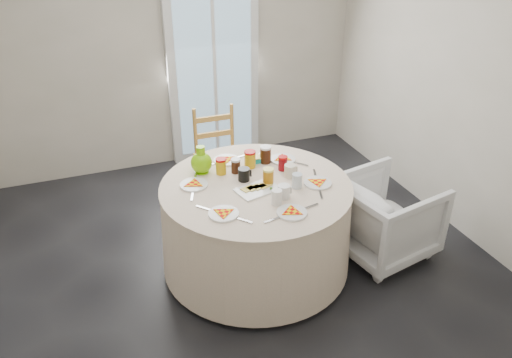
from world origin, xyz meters
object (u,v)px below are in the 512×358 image
object	(u,v)px
table	(256,226)
green_pitcher	(201,159)
armchair	(385,212)
wooden_chair	(220,159)

from	to	relation	value
table	green_pitcher	bearing A→B (deg)	133.98
table	armchair	xyz separation A→B (m)	(1.05, -0.20, 0.02)
armchair	green_pitcher	world-z (taller)	green_pitcher
green_pitcher	wooden_chair	bearing A→B (deg)	60.31
table	armchair	bearing A→B (deg)	-10.61
table	wooden_chair	xyz separation A→B (m)	(0.03, 1.04, 0.09)
table	green_pitcher	world-z (taller)	green_pitcher
table	armchair	size ratio (longest dim) A/B	1.99
wooden_chair	green_pitcher	bearing A→B (deg)	-115.81
table	armchair	world-z (taller)	armchair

